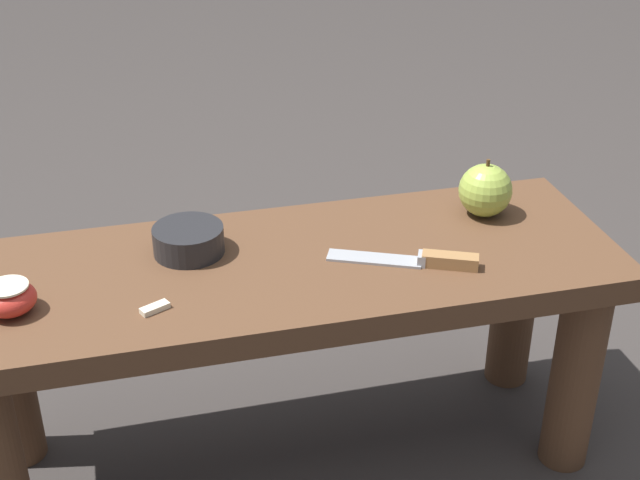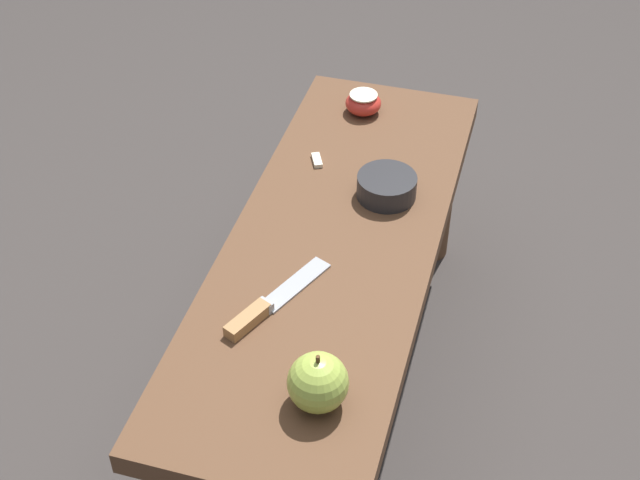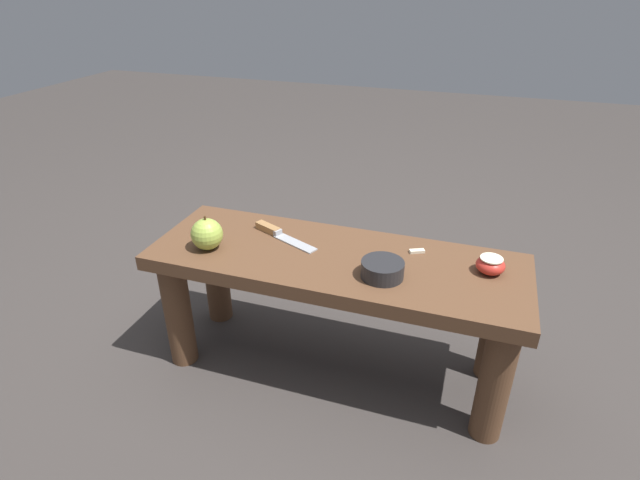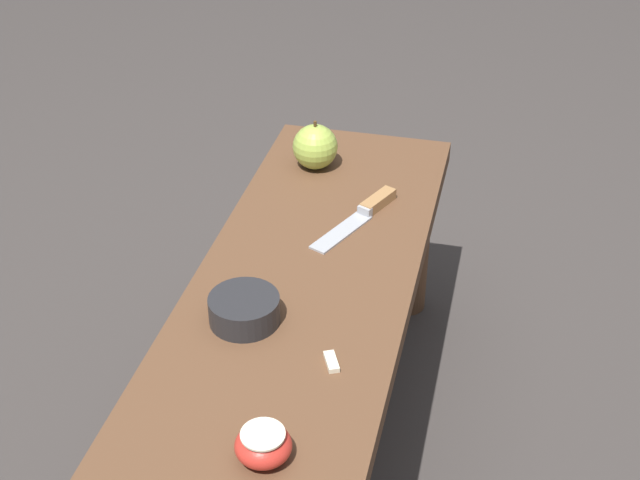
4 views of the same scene
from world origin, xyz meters
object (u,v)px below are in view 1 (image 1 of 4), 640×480
object	(u,v)px
apple_whole	(485,190)
knife	(426,260)
wooden_bench	(289,312)
bowl	(189,240)
apple_cut	(9,298)

from	to	relation	value
apple_whole	knife	bearing A→B (deg)	41.59
knife	apple_whole	world-z (taller)	apple_whole
wooden_bench	bowl	bearing A→B (deg)	-23.34
wooden_bench	bowl	xyz separation A→B (m)	(0.14, -0.06, 0.11)
wooden_bench	knife	xyz separation A→B (m)	(-0.19, 0.06, 0.10)
apple_cut	bowl	distance (m)	0.27
knife	apple_cut	distance (m)	0.58
apple_cut	wooden_bench	bearing A→B (deg)	-173.55
knife	apple_whole	bearing A→B (deg)	-114.50
bowl	apple_cut	bearing A→B (deg)	22.51
wooden_bench	knife	distance (m)	0.23
apple_cut	bowl	world-z (taller)	same
apple_whole	apple_cut	xyz separation A→B (m)	(0.73, 0.11, -0.02)
wooden_bench	apple_whole	size ratio (longest dim) A/B	10.32
knife	apple_whole	xyz separation A→B (m)	(-0.15, -0.13, 0.04)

